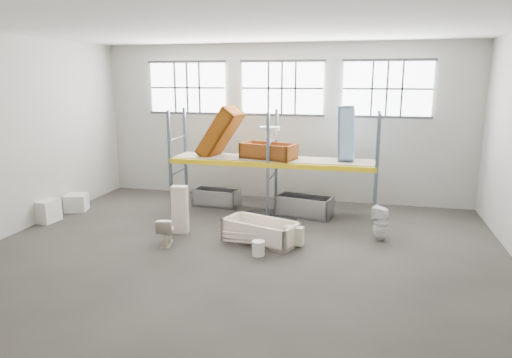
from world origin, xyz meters
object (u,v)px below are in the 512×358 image
(bathtub_beige, at_px, (261,231))
(bucket, at_px, (258,248))
(toilet_white, at_px, (381,223))
(steel_tub_right, at_px, (304,206))
(blue_tub_upright, at_px, (346,133))
(carton_near, at_px, (44,211))
(toilet_beige, at_px, (166,231))
(cistern_tall, at_px, (180,210))
(steel_tub_left, at_px, (217,197))
(rust_tub_flat, at_px, (268,151))

(bathtub_beige, distance_m, bucket, 0.89)
(toilet_white, relative_size, bucket, 2.55)
(steel_tub_right, height_order, bucket, steel_tub_right)
(bathtub_beige, height_order, blue_tub_upright, blue_tub_upright)
(bathtub_beige, height_order, toilet_white, toilet_white)
(steel_tub_right, distance_m, carton_near, 7.34)
(bucket, xyz_separation_m, carton_near, (-6.40, 1.00, 0.14))
(bathtub_beige, bearing_deg, toilet_beige, -143.42)
(bathtub_beige, distance_m, cistern_tall, 2.20)
(cistern_tall, height_order, steel_tub_left, cistern_tall)
(bucket, relative_size, carton_near, 0.47)
(rust_tub_flat, bearing_deg, toilet_white, -29.35)
(blue_tub_upright, distance_m, bucket, 4.73)
(bathtub_beige, height_order, steel_tub_right, steel_tub_right)
(carton_near, bearing_deg, bathtub_beige, -1.21)
(cistern_tall, bearing_deg, bathtub_beige, -13.44)
(steel_tub_left, distance_m, steel_tub_right, 2.86)
(steel_tub_left, xyz_separation_m, steel_tub_right, (2.83, -0.43, 0.03))
(steel_tub_left, distance_m, rust_tub_flat, 2.30)
(toilet_beige, bearing_deg, bucket, 162.66)
(toilet_white, height_order, blue_tub_upright, blue_tub_upright)
(toilet_white, xyz_separation_m, carton_near, (-9.11, -0.72, -0.12))
(steel_tub_right, relative_size, blue_tub_upright, 1.03)
(bathtub_beige, bearing_deg, carton_near, -163.34)
(bathtub_beige, bearing_deg, rust_tub_flat, 116.51)
(cistern_tall, height_order, steel_tub_right, cistern_tall)
(bucket, bearing_deg, toilet_beige, 176.60)
(bathtub_beige, xyz_separation_m, bucket, (0.15, -0.87, -0.10))
(steel_tub_left, relative_size, carton_near, 1.97)
(bathtub_beige, relative_size, steel_tub_right, 1.14)
(toilet_beige, bearing_deg, steel_tub_right, -146.66)
(cistern_tall, bearing_deg, carton_near, 171.09)
(bathtub_beige, height_order, cistern_tall, cistern_tall)
(rust_tub_flat, bearing_deg, bucket, -81.08)
(toilet_beige, bearing_deg, toilet_white, -176.45)
(toilet_beige, distance_m, steel_tub_right, 4.26)
(rust_tub_flat, height_order, blue_tub_upright, blue_tub_upright)
(blue_tub_upright, relative_size, bucket, 4.61)
(bathtub_beige, xyz_separation_m, rust_tub_flat, (-0.41, 2.68, 1.55))
(bathtub_beige, distance_m, steel_tub_left, 3.52)
(cistern_tall, distance_m, steel_tub_left, 2.70)
(cistern_tall, xyz_separation_m, steel_tub_left, (0.07, 2.67, -0.36))
(toilet_white, relative_size, blue_tub_upright, 0.55)
(rust_tub_flat, bearing_deg, bathtub_beige, -81.37)
(carton_near, bearing_deg, toilet_white, 4.49)
(cistern_tall, bearing_deg, rust_tub_flat, 45.82)
(blue_tub_upright, distance_m, carton_near, 8.80)
(steel_tub_left, bearing_deg, rust_tub_flat, -5.02)
(toilet_white, bearing_deg, bathtub_beige, -52.43)
(toilet_white, xyz_separation_m, steel_tub_right, (-2.12, 1.55, -0.14))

